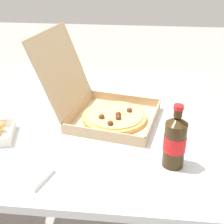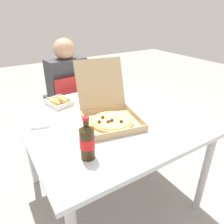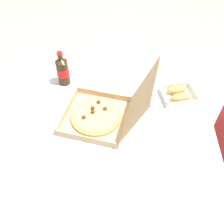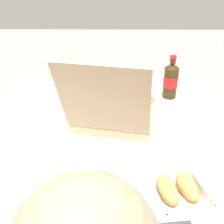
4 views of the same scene
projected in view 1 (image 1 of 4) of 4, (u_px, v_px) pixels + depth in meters
name	position (u px, v px, depth m)	size (l,w,h in m)	color
dining_table	(95.00, 129.00, 1.38)	(1.12, 1.08, 0.72)	silver
pizza_box_open	(104.00, 108.00, 1.29)	(0.42, 0.51, 0.36)	tan
cola_bottle	(175.00, 141.00, 1.00)	(0.07, 0.07, 0.22)	#33230F
paper_menu	(99.00, 79.00, 1.70)	(0.21, 0.15, 0.00)	white
napkin_pile	(30.00, 175.00, 0.98)	(0.11, 0.11, 0.02)	white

